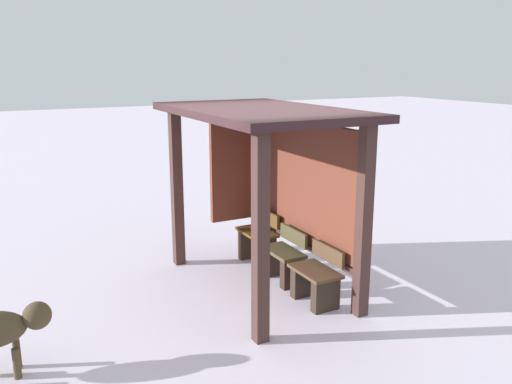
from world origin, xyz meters
The scene contains 5 objects.
ground_plane centered at (0.00, 0.00, 0.00)m, with size 60.00×60.00×0.00m, color white.
bus_shelter centered at (-0.11, 0.21, 1.74)m, with size 3.01×1.79×2.36m.
bench_left_inside centered at (-0.77, 0.38, 0.32)m, with size 0.67×0.40×0.77m.
bench_center_inside centered at (0.00, 0.38, 0.30)m, with size 0.67×0.36×0.72m.
bench_right_inside centered at (0.77, 0.38, 0.29)m, with size 0.67×0.41×0.72m.
Camera 1 is at (5.87, -3.11, 2.91)m, focal length 37.60 mm.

